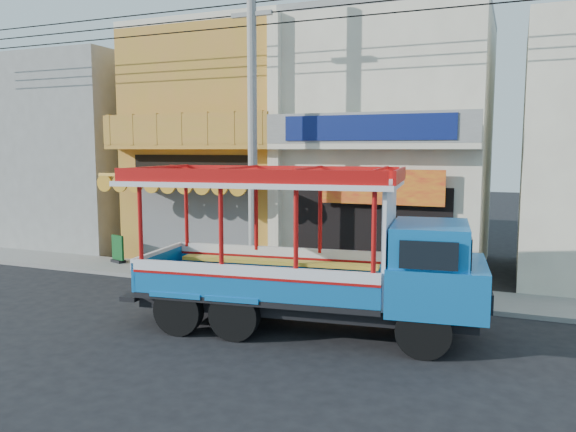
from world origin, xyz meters
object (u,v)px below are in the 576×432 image
object	(u,v)px
potted_plant_a	(354,270)
potted_plant_c	(412,275)
utility_pole	(257,110)
songthaew_truck	(329,255)
green_sign	(118,251)

from	to	relation	value
potted_plant_a	potted_plant_c	world-z (taller)	potted_plant_a
utility_pole	potted_plant_a	world-z (taller)	utility_pole
songthaew_truck	potted_plant_a	xyz separation A→B (m)	(-0.43, 3.56, -1.10)
green_sign	potted_plant_c	distance (m)	9.97
potted_plant_a	utility_pole	bearing A→B (deg)	158.63
green_sign	potted_plant_c	size ratio (longest dim) A/B	1.04
songthaew_truck	potted_plant_c	distance (m)	4.19
potted_plant_a	potted_plant_c	xyz separation A→B (m)	(1.56, 0.30, -0.05)
green_sign	potted_plant_a	bearing A→B (deg)	-2.92
green_sign	songthaew_truck	bearing A→B (deg)	-24.32
songthaew_truck	potted_plant_a	world-z (taller)	songthaew_truck
songthaew_truck	green_sign	world-z (taller)	songthaew_truck
utility_pole	green_sign	world-z (taller)	utility_pole
potted_plant_c	potted_plant_a	bearing A→B (deg)	-37.10
songthaew_truck	potted_plant_c	size ratio (longest dim) A/B	8.77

